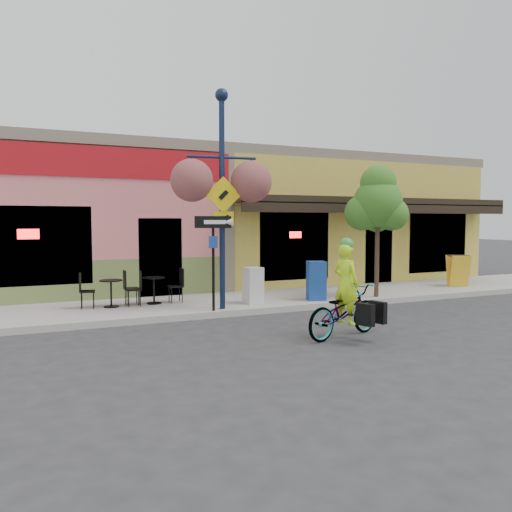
{
  "coord_description": "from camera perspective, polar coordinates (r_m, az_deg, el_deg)",
  "views": [
    {
      "loc": [
        -6.19,
        -10.17,
        2.22
      ],
      "look_at": [
        -1.42,
        0.5,
        1.4
      ],
      "focal_mm": 35.0,
      "sensor_mm": 36.0,
      "label": 1
    }
  ],
  "objects": [
    {
      "name": "sidewalk",
      "position": [
        13.82,
        2.84,
        -4.92
      ],
      "size": [
        24.0,
        3.0,
        0.15
      ],
      "primitive_type": "cube",
      "color": "#9E9B93",
      "rests_on": "ground"
    },
    {
      "name": "bicycle",
      "position": [
        9.73,
        9.97,
        -6.21
      ],
      "size": [
        2.02,
        1.17,
        1.01
      ],
      "primitive_type": "imported",
      "rotation": [
        0.0,
        0.0,
        1.85
      ],
      "color": "maroon",
      "rests_on": "ground"
    },
    {
      "name": "one_way_sign",
      "position": [
        11.5,
        -4.9,
        -0.88
      ],
      "size": [
        0.85,
        0.45,
        2.18
      ],
      "primitive_type": null,
      "rotation": [
        0.0,
        0.0,
        -0.35
      ],
      "color": "black",
      "rests_on": "sidewalk"
    },
    {
      "name": "lamp_post",
      "position": [
        11.71,
        -3.9,
        6.41
      ],
      "size": [
        1.7,
        0.85,
        5.12
      ],
      "primitive_type": null,
      "rotation": [
        0.0,
        0.0,
        -0.12
      ],
      "color": "#13203C",
      "rests_on": "sidewalk"
    },
    {
      "name": "newspaper_box_blue",
      "position": [
        13.17,
        6.9,
        -2.81
      ],
      "size": [
        0.56,
        0.53,
        1.02
      ],
      "primitive_type": null,
      "rotation": [
        0.0,
        0.0,
        -0.3
      ],
      "color": "navy",
      "rests_on": "sidewalk"
    },
    {
      "name": "building",
      "position": [
        18.72,
        -4.81,
        4.09
      ],
      "size": [
        18.2,
        8.2,
        4.5
      ],
      "primitive_type": null,
      "color": "#DB6C70",
      "rests_on": "ground"
    },
    {
      "name": "sandwich_board",
      "position": [
        16.93,
        22.32,
        -1.62
      ],
      "size": [
        0.73,
        0.65,
        1.0
      ],
      "primitive_type": null,
      "rotation": [
        0.0,
        0.0,
        -0.43
      ],
      "color": "yellow",
      "rests_on": "sidewalk"
    },
    {
      "name": "ground",
      "position": [
        12.11,
        7.15,
        -6.58
      ],
      "size": [
        90.0,
        90.0,
        0.0
      ],
      "primitive_type": "plane",
      "color": "#2D2D30",
      "rests_on": "ground"
    },
    {
      "name": "curb",
      "position": [
        12.56,
        5.85,
        -5.84
      ],
      "size": [
        24.0,
        0.12,
        0.15
      ],
      "primitive_type": "cube",
      "color": "#A8A59E",
      "rests_on": "ground"
    },
    {
      "name": "cyclist_rider",
      "position": [
        9.72,
        10.23,
        -4.62
      ],
      "size": [
        0.51,
        0.64,
        1.54
      ],
      "primitive_type": "imported",
      "rotation": [
        0.0,
        0.0,
        1.85
      ],
      "color": "#C5FF1A",
      "rests_on": "ground"
    },
    {
      "name": "newspaper_box_grey",
      "position": [
        12.56,
        -0.34,
        -3.37
      ],
      "size": [
        0.47,
        0.44,
        0.91
      ],
      "primitive_type": null,
      "rotation": [
        0.0,
        0.0,
        0.13
      ],
      "color": "silver",
      "rests_on": "sidewalk"
    },
    {
      "name": "cafe_set_right",
      "position": [
        12.76,
        -11.59,
        -3.42
      ],
      "size": [
        1.48,
        0.77,
        0.88
      ],
      "primitive_type": null,
      "rotation": [
        0.0,
        0.0,
        -0.02
      ],
      "color": "black",
      "rests_on": "sidewalk"
    },
    {
      "name": "street_tree",
      "position": [
        13.97,
        13.7,
        2.85
      ],
      "size": [
        1.79,
        1.79,
        3.63
      ],
      "primitive_type": null,
      "rotation": [
        0.0,
        0.0,
        -0.32
      ],
      "color": "#3D7A26",
      "rests_on": "sidewalk"
    },
    {
      "name": "cafe_set_left",
      "position": [
        12.5,
        -16.23,
        -3.68
      ],
      "size": [
        1.52,
        0.91,
        0.86
      ],
      "primitive_type": null,
      "rotation": [
        0.0,
        0.0,
        -0.14
      ],
      "color": "black",
      "rests_on": "sidewalk"
    }
  ]
}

